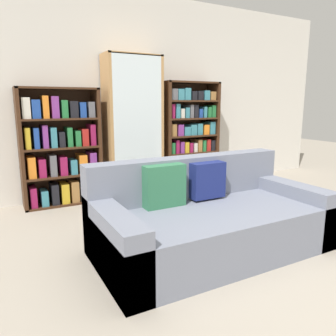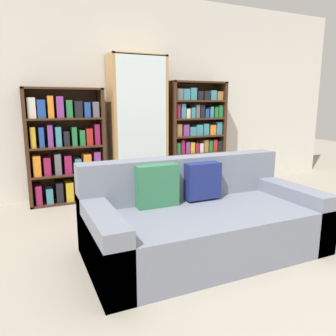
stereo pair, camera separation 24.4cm
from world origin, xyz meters
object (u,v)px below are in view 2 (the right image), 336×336
object	(u,v)px
display_cabinet	(138,127)
bookshelf_left	(66,149)
couch	(202,221)
bookshelf_right	(196,137)
wine_bottle	(185,186)

from	to	relation	value
display_cabinet	bookshelf_left	bearing A→B (deg)	179.04
display_cabinet	couch	bearing A→B (deg)	-93.07
display_cabinet	bookshelf_right	size ratio (longest dim) A/B	1.20
bookshelf_right	wine_bottle	bearing A→B (deg)	-131.85
bookshelf_left	display_cabinet	world-z (taller)	display_cabinet
bookshelf_left	display_cabinet	xyz separation A→B (m)	(0.95, -0.02, 0.25)
bookshelf_right	wine_bottle	world-z (taller)	bookshelf_right
bookshelf_right	display_cabinet	bearing A→B (deg)	-179.04
couch	bookshelf_left	bearing A→B (deg)	113.50
couch	wine_bottle	size ratio (longest dim) A/B	5.41
couch	bookshelf_right	world-z (taller)	bookshelf_right
wine_bottle	bookshelf_left	bearing A→B (deg)	162.95
bookshelf_left	wine_bottle	bearing A→B (deg)	-17.05
bookshelf_left	wine_bottle	world-z (taller)	bookshelf_left
bookshelf_right	wine_bottle	distance (m)	0.85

